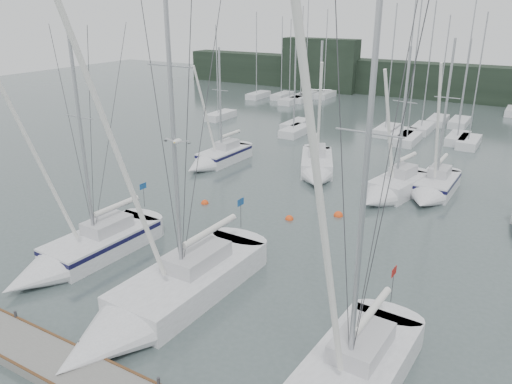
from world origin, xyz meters
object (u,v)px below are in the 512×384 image
(sailboat_mid_b, at_px, (317,169))
(sailboat_mid_d, at_px, (432,189))
(buoy_a, at_px, (289,219))
(buoy_b, at_px, (338,216))
(sailboat_mid_c, at_px, (390,190))
(sailboat_near_center, at_px, (153,306))
(sailboat_mid_a, at_px, (215,159))
(buoy_c, at_px, (205,203))
(sailboat_near_left, at_px, (76,255))

(sailboat_mid_b, height_order, sailboat_mid_d, sailboat_mid_d)
(sailboat_mid_d, bearing_deg, buoy_a, -127.38)
(buoy_b, bearing_deg, sailboat_mid_c, 68.09)
(sailboat_mid_c, bearing_deg, buoy_b, -100.22)
(sailboat_near_center, distance_m, sailboat_mid_d, 22.67)
(sailboat_mid_d, bearing_deg, sailboat_near_center, -107.48)
(sailboat_near_center, height_order, sailboat_mid_a, sailboat_near_center)
(sailboat_mid_d, bearing_deg, sailboat_mid_a, -173.19)
(sailboat_near_center, relative_size, sailboat_mid_a, 1.74)
(sailboat_mid_b, relative_size, buoy_a, 20.87)
(sailboat_mid_b, distance_m, buoy_b, 8.21)
(sailboat_mid_b, height_order, buoy_a, sailboat_mid_b)
(sailboat_near_center, relative_size, buoy_c, 34.41)
(buoy_a, height_order, buoy_c, buoy_a)
(buoy_c, bearing_deg, sailboat_mid_d, 34.93)
(buoy_c, bearing_deg, buoy_b, 16.96)
(sailboat_near_left, bearing_deg, sailboat_mid_d, 57.67)
(buoy_a, relative_size, buoy_b, 0.86)
(sailboat_mid_c, height_order, sailboat_mid_d, sailboat_mid_d)
(sailboat_mid_a, bearing_deg, buoy_b, -17.81)
(sailboat_mid_a, height_order, sailboat_mid_b, sailboat_mid_b)
(sailboat_near_center, distance_m, sailboat_mid_b, 21.68)
(buoy_c, bearing_deg, sailboat_mid_a, 120.10)
(sailboat_near_center, xyz_separation_m, sailboat_mid_b, (-1.76, 21.61, -0.04))
(sailboat_near_center, bearing_deg, sailboat_mid_b, 96.81)
(sailboat_near_center, height_order, sailboat_mid_b, sailboat_near_center)
(sailboat_near_center, relative_size, sailboat_mid_c, 1.62)
(sailboat_mid_a, distance_m, buoy_c, 8.84)
(sailboat_mid_c, distance_m, buoy_a, 8.27)
(sailboat_mid_d, relative_size, buoy_c, 22.13)
(buoy_a, bearing_deg, buoy_b, 40.15)
(sailboat_near_left, bearing_deg, sailboat_mid_b, 79.05)
(sailboat_near_left, relative_size, buoy_b, 21.10)
(buoy_a, bearing_deg, sailboat_near_center, -91.37)
(sailboat_mid_a, height_order, sailboat_mid_d, sailboat_mid_d)
(sailboat_mid_b, relative_size, buoy_c, 21.13)
(sailboat_mid_b, relative_size, sailboat_mid_c, 1.00)
(sailboat_mid_c, height_order, buoy_b, sailboat_mid_c)
(sailboat_near_left, relative_size, sailboat_near_center, 0.72)
(sailboat_near_left, height_order, sailboat_mid_b, sailboat_near_left)
(sailboat_mid_d, height_order, buoy_c, sailboat_mid_d)
(sailboat_mid_d, bearing_deg, buoy_c, -143.66)
(sailboat_mid_a, bearing_deg, buoy_c, -57.27)
(sailboat_mid_a, distance_m, buoy_a, 12.87)
(sailboat_mid_d, bearing_deg, sailboat_mid_c, -143.43)
(sailboat_mid_d, xyz_separation_m, buoy_c, (-13.34, -9.32, -0.57))
(sailboat_near_center, distance_m, buoy_b, 15.10)
(sailboat_mid_a, xyz_separation_m, sailboat_mid_c, (15.19, -0.13, 0.04))
(sailboat_mid_c, relative_size, buoy_c, 21.20)
(buoy_b, height_order, buoy_c, buoy_b)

